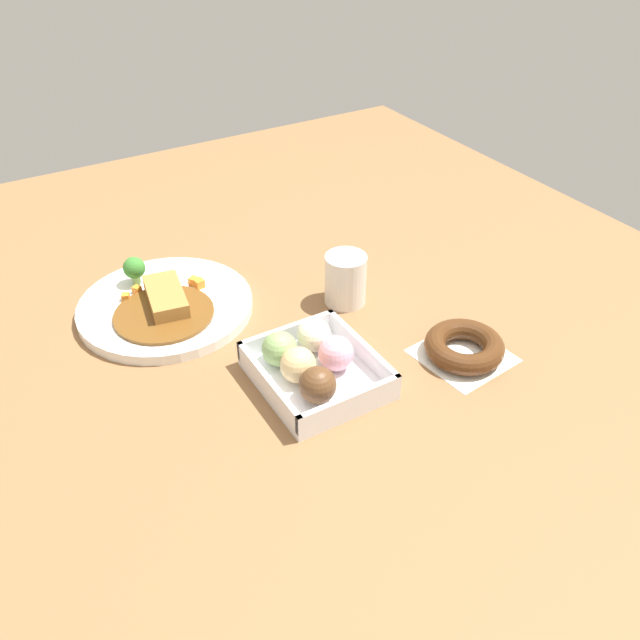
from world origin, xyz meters
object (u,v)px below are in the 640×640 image
chocolate_ring_donut (464,347)px  coffee_mug (346,280)px  curry_plate (165,304)px  donut_box (312,364)px

chocolate_ring_donut → coffee_mug: 0.23m
curry_plate → chocolate_ring_donut: (0.34, 0.35, 0.00)m
donut_box → curry_plate: bearing=-155.3°
curry_plate → donut_box: (0.27, 0.13, 0.01)m
chocolate_ring_donut → coffee_mug: bearing=-160.5°
donut_box → chocolate_ring_donut: size_ratio=1.32×
chocolate_ring_donut → coffee_mug: size_ratio=1.59×
curry_plate → coffee_mug: bearing=64.6°
curry_plate → coffee_mug: size_ratio=3.27×
curry_plate → chocolate_ring_donut: bearing=45.4°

